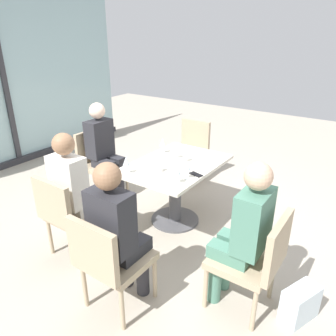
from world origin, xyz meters
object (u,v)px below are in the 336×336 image
person_near_window (103,147)px  wine_glass_4 (163,142)px  chair_front_left (255,257)px  chair_far_left (68,212)px  wine_glass_1 (177,147)px  coffee_cup (159,168)px  wine_glass_2 (177,171)px  handbag_0 (300,304)px  chair_near_window (99,160)px  dining_table_main (175,179)px  wine_glass_0 (126,162)px  wine_glass_3 (185,151)px  cell_phone_on_table (196,174)px  chair_side_end (109,259)px  person_front_left (244,230)px  person_far_left (75,188)px  wine_glass_5 (187,166)px  person_side_end (117,229)px  chair_far_right (190,147)px

person_near_window → wine_glass_4: person_near_window is taller
chair_front_left → chair_far_left: size_ratio=1.00×
wine_glass_1 → coffee_cup: 0.44m
wine_glass_1 → wine_glass_2: same height
wine_glass_2 → handbag_0: size_ratio=0.62×
handbag_0 → wine_glass_1: bearing=87.4°
chair_near_window → wine_glass_2: (-0.41, -1.51, 0.37)m
dining_table_main → wine_glass_0: 0.66m
dining_table_main → wine_glass_3: (0.09, -0.06, 0.33)m
wine_glass_0 → cell_phone_on_table: size_ratio=1.28×
chair_far_left → cell_phone_on_table: 1.30m
handbag_0 → wine_glass_4: bearing=89.0°
chair_side_end → person_front_left: person_front_left is taller
chair_front_left → wine_glass_1: bearing=55.7°
dining_table_main → person_front_left: (-0.74, -1.11, 0.17)m
person_far_left → handbag_0: 2.16m
person_front_left → wine_glass_5: 0.95m
wine_glass_1 → wine_glass_5: size_ratio=1.00×
person_far_left → wine_glass_1: bearing=-19.1°
chair_far_left → chair_near_window: bearing=33.6°
wine_glass_4 → person_side_end: bearing=-156.8°
person_far_left → wine_glass_5: size_ratio=6.81×
chair_far_right → wine_glass_5: 1.62m
person_front_left → wine_glass_0: person_front_left is taller
dining_table_main → wine_glass_4: 0.49m
wine_glass_4 → coffee_cup: (-0.47, -0.29, -0.09)m
wine_glass_2 → wine_glass_4: 0.84m
person_front_left → wine_glass_3: size_ratio=6.81×
coffee_cup → cell_phone_on_table: size_ratio=0.62×
dining_table_main → chair_side_end: bearing=-167.0°
wine_glass_2 → person_front_left: bearing=-112.1°
wine_glass_3 → person_side_end: bearing=-169.2°
person_side_end → handbag_0: bearing=-62.5°
chair_side_end → cell_phone_on_table: bearing=-0.8°
chair_side_end → wine_glass_0: size_ratio=4.70×
wine_glass_0 → wine_glass_4: 0.70m
chair_near_window → cell_phone_on_table: chair_near_window is taller
coffee_cup → person_far_left: bearing=147.2°
chair_near_window → wine_glass_5: wine_glass_5 is taller
chair_front_left → person_far_left: person_far_left is taller
chair_near_window → wine_glass_2: 1.60m
chair_far_left → wine_glass_2: wine_glass_2 is taller
chair_side_end → wine_glass_0: wine_glass_0 is taller
dining_table_main → chair_far_left: 1.21m
person_far_left → wine_glass_2: bearing=-52.3°
chair_front_left → wine_glass_5: bearing=62.1°
wine_glass_1 → handbag_0: 1.96m
chair_front_left → wine_glass_0: bearing=81.1°
chair_far_left → wine_glass_4: wine_glass_4 is taller
wine_glass_1 → cell_phone_on_table: 0.52m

